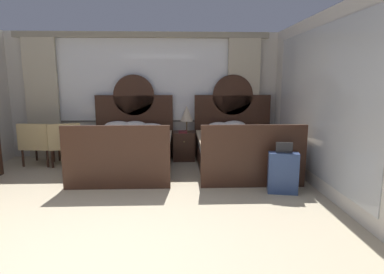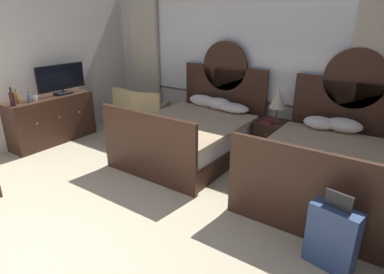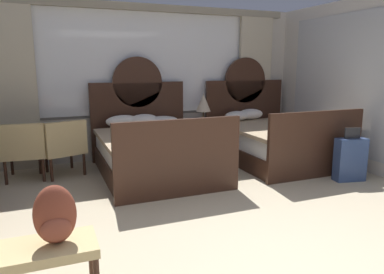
% 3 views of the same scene
% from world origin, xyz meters
% --- Properties ---
extents(ground_plane, '(24.00, 24.00, 0.00)m').
position_xyz_m(ground_plane, '(0.00, 0.00, 0.00)').
color(ground_plane, '#BCAD8E').
extents(wall_back_window, '(5.81, 0.22, 2.70)m').
position_xyz_m(wall_back_window, '(0.00, 4.40, 1.44)').
color(wall_back_window, beige).
rests_on(wall_back_window, ground_plane).
extents(wall_right_mirror, '(0.08, 5.00, 2.70)m').
position_xyz_m(wall_right_mirror, '(2.94, 1.93, 1.35)').
color(wall_right_mirror, beige).
rests_on(wall_right_mirror, ground_plane).
extents(bed_near_window, '(1.66, 2.17, 1.80)m').
position_xyz_m(bed_near_window, '(-0.21, 3.27, 0.37)').
color(bed_near_window, '#382116').
rests_on(bed_near_window, ground_plane).
extents(bed_near_mirror, '(1.66, 2.17, 1.80)m').
position_xyz_m(bed_near_mirror, '(1.92, 3.26, 0.37)').
color(bed_near_mirror, '#382116').
rests_on(bed_near_mirror, ground_plane).
extents(nightstand_between_beds, '(0.45, 0.48, 0.60)m').
position_xyz_m(nightstand_between_beds, '(0.86, 3.99, 0.30)').
color(nightstand_between_beds, '#382116').
rests_on(nightstand_between_beds, ground_plane).
extents(table_lamp_on_nightstand, '(0.27, 0.27, 0.55)m').
position_xyz_m(table_lamp_on_nightstand, '(0.92, 3.99, 0.99)').
color(table_lamp_on_nightstand, brown).
rests_on(table_lamp_on_nightstand, nightstand_between_beds).
extents(book_on_nightstand, '(0.18, 0.26, 0.03)m').
position_xyz_m(book_on_nightstand, '(0.83, 3.89, 0.62)').
color(book_on_nightstand, maroon).
rests_on(book_on_nightstand, nightstand_between_beds).
extents(armchair_by_window_left, '(0.75, 0.75, 0.86)m').
position_xyz_m(armchair_by_window_left, '(-1.53, 3.67, 0.48)').
color(armchair_by_window_left, tan).
rests_on(armchair_by_window_left, ground_plane).
extents(armchair_by_window_centre, '(0.65, 0.65, 0.86)m').
position_xyz_m(armchair_by_window_centre, '(-2.05, 3.67, 0.48)').
color(armchair_by_window_centre, tan).
rests_on(armchair_by_window_centre, ground_plane).
extents(suitcase_on_floor, '(0.47, 0.27, 0.78)m').
position_xyz_m(suitcase_on_floor, '(2.31, 1.87, 0.32)').
color(suitcase_on_floor, navy).
rests_on(suitcase_on_floor, ground_plane).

